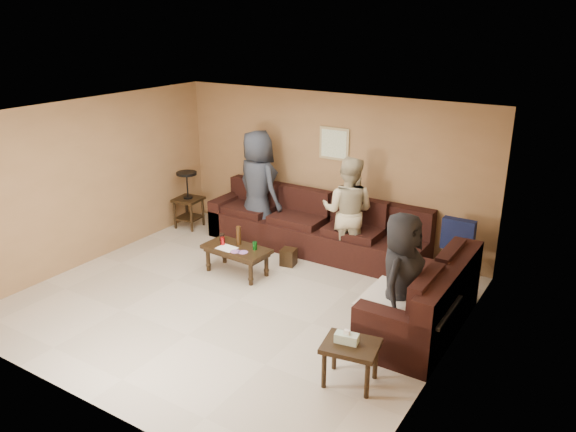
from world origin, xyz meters
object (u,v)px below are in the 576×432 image
object	(u,v)px
person_left	(258,186)
person_right	(401,280)
waste_bin	(288,257)
side_table_right	(350,349)
sectional_sofa	(344,253)
person_middle	(348,211)
end_table_left	(188,199)
coffee_table	(236,251)

from	to	relation	value
person_left	person_right	bearing A→B (deg)	169.39
waste_bin	person_left	bearing A→B (deg)	147.42
person_left	side_table_right	bearing A→B (deg)	156.20
side_table_right	waste_bin	distance (m)	3.01
sectional_sofa	person_middle	world-z (taller)	person_middle
side_table_right	person_middle	world-z (taller)	person_middle
end_table_left	person_right	bearing A→B (deg)	-18.84
end_table_left	person_left	world-z (taller)	person_left
coffee_table	sectional_sofa	bearing A→B (deg)	32.24
side_table_right	person_right	distance (m)	1.10
sectional_sofa	waste_bin	bearing A→B (deg)	-167.23
sectional_sofa	person_right	xyz separation A→B (m)	(1.36, -1.33, 0.48)
person_left	person_middle	size ratio (longest dim) A/B	1.11
sectional_sofa	person_right	world-z (taller)	person_right
person_left	waste_bin	bearing A→B (deg)	165.66
end_table_left	person_left	bearing A→B (deg)	8.04
end_table_left	person_middle	size ratio (longest dim) A/B	0.61
coffee_table	side_table_right	bearing A→B (deg)	-30.00
coffee_table	waste_bin	size ratio (longest dim) A/B	3.99
side_table_right	waste_bin	xyz separation A→B (m)	(-2.09, 2.15, -0.28)
person_left	person_right	xyz separation A→B (m)	(3.21, -1.77, -0.14)
sectional_sofa	side_table_right	bearing A→B (deg)	-62.09
person_left	sectional_sofa	bearing A→B (deg)	-175.26
waste_bin	person_right	size ratio (longest dim) A/B	0.16
end_table_left	side_table_right	size ratio (longest dim) A/B	1.61
coffee_table	waste_bin	distance (m)	0.85
end_table_left	side_table_right	xyz separation A→B (m)	(4.49, -2.59, -0.13)
coffee_table	side_table_right	distance (m)	2.99
sectional_sofa	person_middle	distance (m)	0.64
sectional_sofa	end_table_left	size ratio (longest dim) A/B	4.53
sectional_sofa	person_left	bearing A→B (deg)	166.50
side_table_right	person_middle	size ratio (longest dim) A/B	0.38
person_middle	person_left	bearing A→B (deg)	-14.42
person_left	coffee_table	bearing A→B (deg)	129.53
sectional_sofa	person_left	xyz separation A→B (m)	(-1.85, 0.44, 0.61)
coffee_table	end_table_left	world-z (taller)	end_table_left
waste_bin	person_middle	size ratio (longest dim) A/B	0.15
coffee_table	waste_bin	world-z (taller)	coffee_table
person_middle	coffee_table	bearing A→B (deg)	33.45
side_table_right	sectional_sofa	bearing A→B (deg)	117.91
coffee_table	side_table_right	size ratio (longest dim) A/B	1.62
person_left	person_middle	world-z (taller)	person_left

